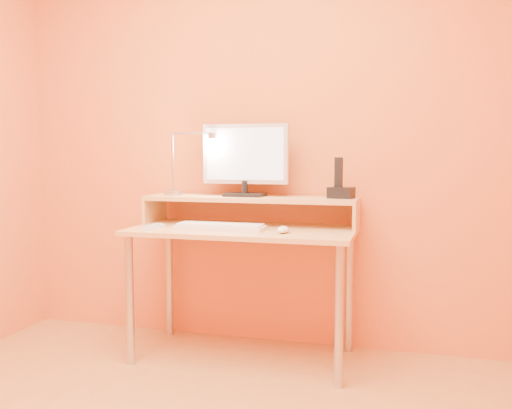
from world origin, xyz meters
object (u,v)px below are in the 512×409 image
(keyboard, at_px, (220,227))
(mouse, at_px, (283,230))
(monitor_panel, at_px, (245,154))
(lamp_base, at_px, (173,193))
(phone_dock, at_px, (341,193))
(remote_control, at_px, (153,228))

(keyboard, xyz_separation_m, mouse, (0.35, -0.04, 0.01))
(monitor_panel, relative_size, mouse, 4.65)
(lamp_base, distance_m, keyboard, 0.45)
(phone_dock, distance_m, remote_control, 1.02)
(phone_dock, bearing_deg, mouse, -120.27)
(keyboard, bearing_deg, lamp_base, 150.32)
(phone_dock, relative_size, remote_control, 0.74)
(keyboard, distance_m, remote_control, 0.36)
(lamp_base, xyz_separation_m, mouse, (0.71, -0.25, -0.15))
(phone_dock, height_order, mouse, phone_dock)
(lamp_base, bearing_deg, monitor_panel, 5.38)
(mouse, height_order, remote_control, mouse)
(remote_control, bearing_deg, monitor_panel, 40.17)
(lamp_base, distance_m, mouse, 0.77)
(lamp_base, xyz_separation_m, keyboard, (0.36, -0.21, -0.16))
(phone_dock, xyz_separation_m, mouse, (-0.26, -0.28, -0.17))
(monitor_panel, relative_size, phone_dock, 3.78)
(monitor_panel, relative_size, keyboard, 1.03)
(lamp_base, height_order, keyboard, lamp_base)
(keyboard, bearing_deg, phone_dock, 22.13)
(lamp_base, height_order, phone_dock, phone_dock)
(mouse, xyz_separation_m, remote_control, (-0.69, -0.05, -0.01))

